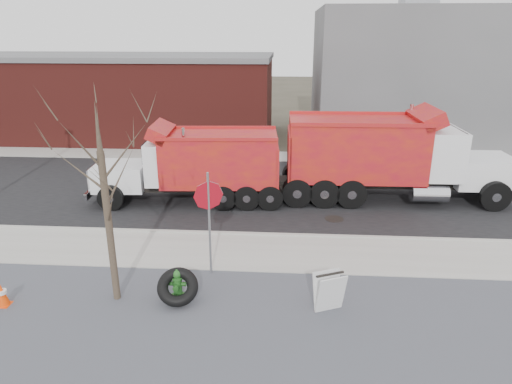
# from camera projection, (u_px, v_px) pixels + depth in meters

# --- Properties ---
(ground) EXTENTS (120.00, 120.00, 0.00)m
(ground) POSITION_uv_depth(u_px,v_px,m) (247.00, 257.00, 14.25)
(ground) COLOR #383328
(ground) RESTS_ON ground
(gravel_verge) EXTENTS (60.00, 5.00, 0.03)m
(gravel_verge) POSITION_uv_depth(u_px,v_px,m) (234.00, 324.00, 10.95)
(gravel_verge) COLOR slate
(gravel_verge) RESTS_ON ground
(sidewalk) EXTENTS (60.00, 2.50, 0.06)m
(sidewalk) POSITION_uv_depth(u_px,v_px,m) (248.00, 252.00, 14.47)
(sidewalk) COLOR #9E9B93
(sidewalk) RESTS_ON ground
(curb) EXTENTS (60.00, 0.15, 0.11)m
(curb) POSITION_uv_depth(u_px,v_px,m) (251.00, 234.00, 15.69)
(curb) COLOR #9E9B93
(curb) RESTS_ON ground
(road) EXTENTS (60.00, 9.40, 0.02)m
(road) POSITION_uv_depth(u_px,v_px,m) (259.00, 190.00, 20.17)
(road) COLOR black
(road) RESTS_ON ground
(far_sidewalk) EXTENTS (60.00, 2.00, 0.06)m
(far_sidewalk) POSITION_uv_depth(u_px,v_px,m) (266.00, 156.00, 25.52)
(far_sidewalk) COLOR #9E9B93
(far_sidewalk) RESTS_ON ground
(building_grey) EXTENTS (12.00, 10.00, 8.00)m
(building_grey) POSITION_uv_depth(u_px,v_px,m) (410.00, 75.00, 29.26)
(building_grey) COLOR slate
(building_grey) RESTS_ON ground
(building_brick) EXTENTS (20.20, 8.20, 5.30)m
(building_brick) POSITION_uv_depth(u_px,v_px,m) (118.00, 95.00, 29.99)
(building_brick) COLOR maroon
(building_brick) RESTS_ON ground
(bare_tree) EXTENTS (3.20, 3.20, 5.20)m
(bare_tree) POSITION_uv_depth(u_px,v_px,m) (104.00, 180.00, 10.91)
(bare_tree) COLOR #382D23
(bare_tree) RESTS_ON ground
(fire_hydrant) EXTENTS (0.47, 0.46, 0.84)m
(fire_hydrant) POSITION_uv_depth(u_px,v_px,m) (178.00, 285.00, 11.92)
(fire_hydrant) COLOR #275F24
(fire_hydrant) RESTS_ON ground
(truck_tire) EXTENTS (1.22, 1.18, 0.89)m
(truck_tire) POSITION_uv_depth(u_px,v_px,m) (178.00, 287.00, 11.69)
(truck_tire) COLOR black
(truck_tire) RESTS_ON ground
(stop_sign) EXTENTS (0.78, 0.35, 3.07)m
(stop_sign) POSITION_uv_depth(u_px,v_px,m) (209.00, 207.00, 12.58)
(stop_sign) COLOR gray
(stop_sign) RESTS_ON ground
(sandwich_board) EXTENTS (0.87, 0.72, 1.03)m
(sandwich_board) POSITION_uv_depth(u_px,v_px,m) (329.00, 292.00, 11.32)
(sandwich_board) COLOR silver
(sandwich_board) RESTS_ON ground
(traffic_cone_far) EXTENTS (0.34, 0.34, 0.66)m
(traffic_cone_far) POSITION_uv_depth(u_px,v_px,m) (2.00, 295.00, 11.60)
(traffic_cone_far) COLOR #FF4308
(traffic_cone_far) RESTS_ON ground
(dump_truck_red_a) EXTENTS (9.50, 2.76, 3.80)m
(dump_truck_red_a) POSITION_uv_depth(u_px,v_px,m) (386.00, 154.00, 18.51)
(dump_truck_red_a) COLOR black
(dump_truck_red_a) RESTS_ON ground
(dump_truck_red_b) EXTENTS (7.71, 2.68, 3.24)m
(dump_truck_red_b) POSITION_uv_depth(u_px,v_px,m) (197.00, 163.00, 18.30)
(dump_truck_red_b) COLOR black
(dump_truck_red_b) RESTS_ON ground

